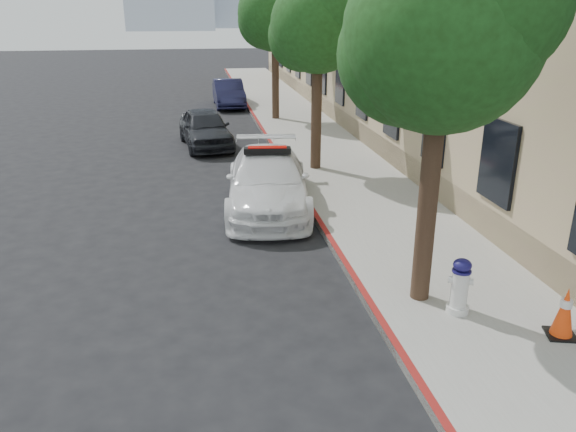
% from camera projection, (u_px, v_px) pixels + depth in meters
% --- Properties ---
extents(ground, '(120.00, 120.00, 0.00)m').
position_uv_depth(ground, '(233.00, 266.00, 10.61)').
color(ground, black).
rests_on(ground, ground).
extents(sidewalk, '(3.20, 50.00, 0.15)m').
position_uv_depth(sidewalk, '(311.00, 139.00, 20.38)').
color(sidewalk, gray).
rests_on(sidewalk, ground).
extents(curb_strip, '(0.12, 50.00, 0.15)m').
position_uv_depth(curb_strip, '(269.00, 141.00, 20.14)').
color(curb_strip, maroon).
rests_on(curb_strip, ground).
extents(tree_near, '(2.92, 2.82, 5.62)m').
position_uv_depth(tree_near, '(446.00, 31.00, 7.71)').
color(tree_near, black).
rests_on(tree_near, sidewalk).
extents(tree_mid, '(2.77, 2.64, 5.43)m').
position_uv_depth(tree_mid, '(319.00, 24.00, 15.14)').
color(tree_mid, black).
rests_on(tree_mid, sidewalk).
extents(tree_far, '(3.10, 3.00, 5.81)m').
position_uv_depth(tree_far, '(276.00, 13.00, 22.46)').
color(tree_far, black).
rests_on(tree_far, sidewalk).
extents(police_car, '(2.46, 4.91, 1.52)m').
position_uv_depth(police_car, '(268.00, 181.00, 13.43)').
color(police_car, white).
rests_on(police_car, ground).
extents(parked_car_mid, '(2.02, 3.98, 1.30)m').
position_uv_depth(parked_car_mid, '(205.00, 128.00, 19.48)').
color(parked_car_mid, black).
rests_on(parked_car_mid, ground).
extents(parked_car_far, '(1.44, 3.93, 1.29)m').
position_uv_depth(parked_car_far, '(229.00, 93.00, 27.40)').
color(parked_car_far, '#151534').
rests_on(parked_car_far, ground).
extents(fire_hydrant, '(0.38, 0.35, 0.90)m').
position_uv_depth(fire_hydrant, '(460.00, 287.00, 8.55)').
color(fire_hydrant, silver).
rests_on(fire_hydrant, sidewalk).
extents(traffic_cone, '(0.49, 0.49, 0.76)m').
position_uv_depth(traffic_cone, '(565.00, 312.00, 7.94)').
color(traffic_cone, black).
rests_on(traffic_cone, sidewalk).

